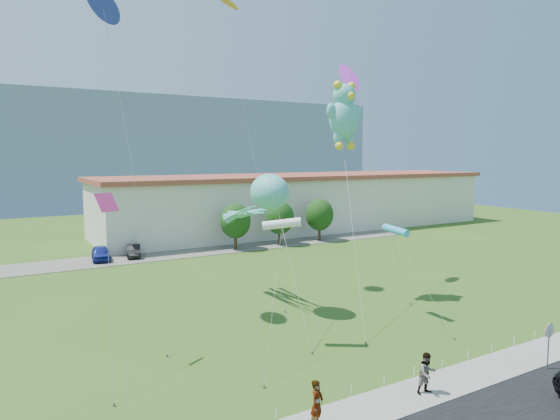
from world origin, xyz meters
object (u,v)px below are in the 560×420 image
Objects in this scene: warehouse at (303,201)px; teddy_bear_kite at (344,114)px; parked_car_blue at (101,253)px; parked_car_black at (134,251)px; pedestrian_left at (317,404)px; pedestrian_right at (427,373)px; octopus_kite at (262,200)px; stop_sign at (549,335)px.

teddy_bear_kite is at bearing -118.46° from warehouse.
parked_car_black is (3.44, 0.03, -0.10)m from parked_car_blue.
pedestrian_left is 38.41m from parked_car_black.
pedestrian_right reaches higher than parked_car_blue.
parked_car_blue is 25.07m from octopus_kite.
warehouse is at bearing 30.29° from parked_car_black.
teddy_bear_kite is (6.76, -0.56, 6.27)m from octopus_kite.
parked_car_black is 0.29× the size of octopus_kite.
stop_sign is at bearing -108.90° from warehouse.
warehouse is 13.83× the size of parked_car_blue.
parked_car_blue is (-0.97, 38.30, -0.27)m from pedestrian_left.
octopus_kite is at bearing 175.29° from teddy_bear_kite.
stop_sign is 0.18× the size of octopus_kite.
teddy_bear_kite is at bearing 74.66° from pedestrian_right.
warehouse is 52.84m from pedestrian_right.
pedestrian_right is 39.13m from parked_car_blue.
pedestrian_left is 0.44× the size of parked_car_blue.
pedestrian_left is at bearing -173.46° from pedestrian_right.
octopus_kite is at bearing 39.64° from pedestrian_left.
stop_sign reaches higher than parked_car_black.
pedestrian_left is (-13.48, 1.41, -0.79)m from stop_sign.
octopus_kite is (5.78, 15.20, 6.76)m from pedestrian_left.
parked_car_black is at bearing 8.55° from parked_car_blue.
parked_car_black is (-27.51, -8.47, -3.41)m from warehouse.
pedestrian_left is 1.02× the size of pedestrian_right.
warehouse is 32.26m from parked_car_blue.
teddy_bear_kite is (12.54, 14.64, 13.03)m from pedestrian_left.
octopus_kite is (-0.23, 15.40, 6.78)m from pedestrian_right.
warehouse reaches higher than parked_car_blue.
warehouse is 31.77× the size of pedestrian_right.
warehouse is 37.92m from teddy_bear_kite.
parked_car_blue is 0.27× the size of teddy_bear_kite.
stop_sign is 19.25m from octopus_kite.
stop_sign is 0.15× the size of teddy_bear_kite.
parked_car_blue is (-6.98, 38.50, -0.25)m from pedestrian_right.
teddy_bear_kite reaches higher than parked_car_blue.
teddy_bear_kite is at bearing -53.77° from parked_car_black.
teddy_bear_kite reaches higher than octopus_kite.
stop_sign is at bearing -65.14° from octopus_kite.
pedestrian_left is at bearing -130.59° from teddy_bear_kite.
octopus_kite reaches higher than parked_car_blue.
stop_sign is 41.25m from parked_car_black.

